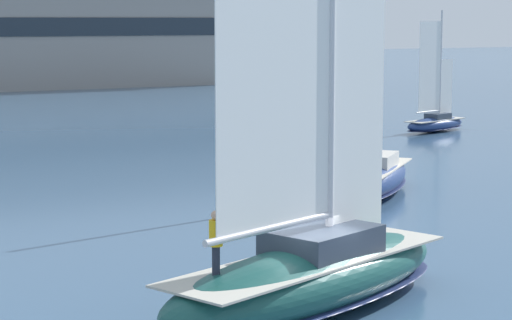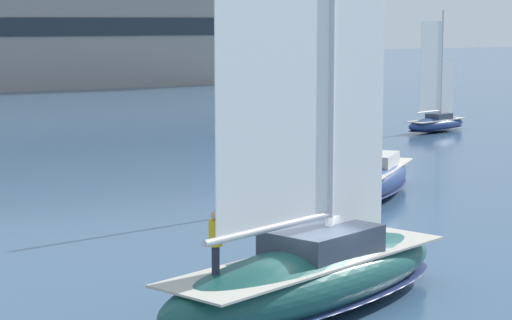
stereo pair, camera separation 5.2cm
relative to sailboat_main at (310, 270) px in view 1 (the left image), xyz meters
The scene contains 5 objects.
ground_plane 1.18m from the sailboat_main, 158.44° to the right, with size 400.00×400.00×0.00m, color #385675.
waterfront_building 98.05m from the sailboat_main, 75.61° to the left, with size 46.04×17.14×13.61m.
sailboat_main is the anchor object (origin of this frame).
sailboat_moored_near_marina 45.51m from the sailboat_main, 46.89° to the left, with size 6.44×3.38×8.55m.
sailboat_moored_far_slip 18.53m from the sailboat_main, 49.47° to the left, with size 8.47×7.90×12.46m.
Camera 1 is at (-13.90, -22.31, 7.87)m, focal length 70.00 mm.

